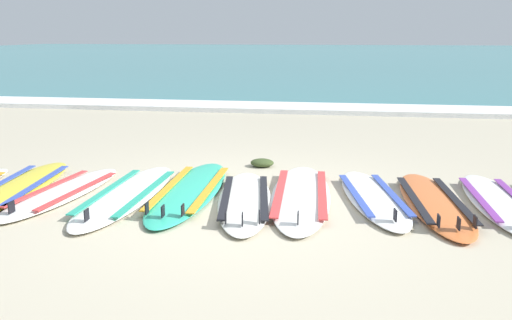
{
  "coord_description": "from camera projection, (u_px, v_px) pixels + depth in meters",
  "views": [
    {
      "loc": [
        1.04,
        -5.41,
        1.78
      ],
      "look_at": [
        0.03,
        1.02,
        0.25
      ],
      "focal_mm": 38.39,
      "sensor_mm": 36.0,
      "label": 1
    }
  ],
  "objects": [
    {
      "name": "ground_plane",
      "position": [
        238.0,
        205.0,
        5.77
      ],
      "size": [
        80.0,
        80.0,
        0.0
      ],
      "primitive_type": "plane",
      "color": "#B7AD93"
    },
    {
      "name": "sea",
      "position": [
        329.0,
        55.0,
        40.86
      ],
      "size": [
        80.0,
        60.0,
        0.1
      ],
      "primitive_type": "cube",
      "color": "teal",
      "rests_on": "ground"
    },
    {
      "name": "wave_foam_strip",
      "position": [
        296.0,
        108.0,
        12.64
      ],
      "size": [
        80.0,
        1.31,
        0.11
      ],
      "primitive_type": "cube",
      "color": "white",
      "rests_on": "ground"
    },
    {
      "name": "surfboard_1",
      "position": [
        19.0,
        187.0,
        6.3
      ],
      "size": [
        0.86,
        2.45,
        0.18
      ],
      "color": "yellow",
      "rests_on": "ground"
    },
    {
      "name": "surfboard_2",
      "position": [
        63.0,
        192.0,
        6.1
      ],
      "size": [
        0.76,
        2.21,
        0.18
      ],
      "color": "white",
      "rests_on": "ground"
    },
    {
      "name": "surfboard_3",
      "position": [
        127.0,
        194.0,
        6.02
      ],
      "size": [
        0.63,
        2.49,
        0.18
      ],
      "color": "white",
      "rests_on": "ground"
    },
    {
      "name": "surfboard_4",
      "position": [
        190.0,
        190.0,
        6.16
      ],
      "size": [
        0.7,
        2.6,
        0.18
      ],
      "color": "#2DB793",
      "rests_on": "ground"
    },
    {
      "name": "surfboard_5",
      "position": [
        245.0,
        200.0,
        5.83
      ],
      "size": [
        0.89,
        2.31,
        0.18
      ],
      "color": "silver",
      "rests_on": "ground"
    },
    {
      "name": "surfboard_6",
      "position": [
        301.0,
        195.0,
        5.98
      ],
      "size": [
        0.77,
        2.6,
        0.18
      ],
      "color": "white",
      "rests_on": "ground"
    },
    {
      "name": "surfboard_7",
      "position": [
        373.0,
        197.0,
        5.92
      ],
      "size": [
        0.94,
        2.26,
        0.18
      ],
      "color": "white",
      "rests_on": "ground"
    },
    {
      "name": "surfboard_8",
      "position": [
        434.0,
        202.0,
        5.74
      ],
      "size": [
        0.75,
        2.36,
        0.18
      ],
      "color": "orange",
      "rests_on": "ground"
    },
    {
      "name": "surfboard_9",
      "position": [
        498.0,
        202.0,
        5.75
      ],
      "size": [
        0.59,
        2.24,
        0.18
      ],
      "color": "white",
      "rests_on": "ground"
    },
    {
      "name": "seaweed_clump_near_shoreline",
      "position": [
        262.0,
        163.0,
        7.38
      ],
      "size": [
        0.31,
        0.25,
        0.11
      ],
      "primitive_type": "ellipsoid",
      "color": "#384723",
      "rests_on": "ground"
    }
  ]
}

